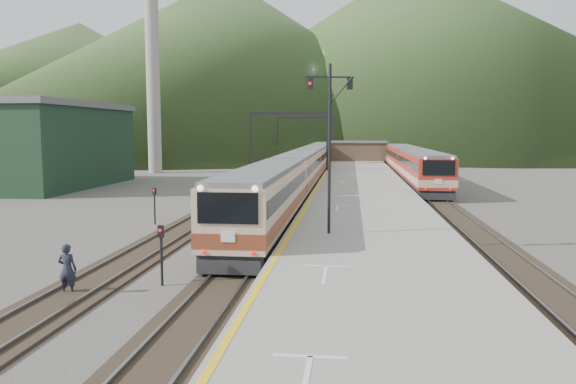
# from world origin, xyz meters

# --- Properties ---
(ground) EXTENTS (400.00, 400.00, 0.00)m
(ground) POSITION_xyz_m (0.00, 0.00, 0.00)
(ground) COLOR #47423D
(ground) RESTS_ON ground
(track_main) EXTENTS (2.60, 200.00, 0.23)m
(track_main) POSITION_xyz_m (0.00, 40.00, 0.07)
(track_main) COLOR black
(track_main) RESTS_ON ground
(track_far) EXTENTS (2.60, 200.00, 0.23)m
(track_far) POSITION_xyz_m (-5.00, 40.00, 0.07)
(track_far) COLOR black
(track_far) RESTS_ON ground
(track_second) EXTENTS (2.60, 200.00, 0.23)m
(track_second) POSITION_xyz_m (11.50, 40.00, 0.07)
(track_second) COLOR black
(track_second) RESTS_ON ground
(platform) EXTENTS (8.00, 100.00, 1.00)m
(platform) POSITION_xyz_m (5.60, 38.00, 0.50)
(platform) COLOR gray
(platform) RESTS_ON ground
(gantry_near) EXTENTS (9.55, 0.25, 8.00)m
(gantry_near) POSITION_xyz_m (-2.85, 55.00, 5.59)
(gantry_near) COLOR black
(gantry_near) RESTS_ON ground
(gantry_far) EXTENTS (9.55, 0.25, 8.00)m
(gantry_far) POSITION_xyz_m (-2.85, 80.00, 5.59)
(gantry_far) COLOR black
(gantry_far) RESTS_ON ground
(warehouse) EXTENTS (14.50, 20.50, 8.60)m
(warehouse) POSITION_xyz_m (-28.00, 42.00, 4.32)
(warehouse) COLOR #193222
(warehouse) RESTS_ON ground
(smokestack) EXTENTS (1.80, 1.80, 30.00)m
(smokestack) POSITION_xyz_m (-22.00, 62.00, 15.00)
(smokestack) COLOR #9E998E
(smokestack) RESTS_ON ground
(station_shed) EXTENTS (9.40, 4.40, 3.10)m
(station_shed) POSITION_xyz_m (5.60, 78.00, 2.57)
(station_shed) COLOR brown
(station_shed) RESTS_ON platform
(hill_a) EXTENTS (180.00, 180.00, 60.00)m
(hill_a) POSITION_xyz_m (-40.00, 190.00, 30.00)
(hill_a) COLOR #334A20
(hill_a) RESTS_ON ground
(hill_b) EXTENTS (220.00, 220.00, 75.00)m
(hill_b) POSITION_xyz_m (30.00, 230.00, 37.50)
(hill_b) COLOR #334A20
(hill_b) RESTS_ON ground
(hill_d) EXTENTS (200.00, 200.00, 55.00)m
(hill_d) POSITION_xyz_m (-120.00, 240.00, 27.50)
(hill_d) COLOR #334A20
(hill_d) RESTS_ON ground
(main_train) EXTENTS (2.86, 78.35, 3.49)m
(main_train) POSITION_xyz_m (0.00, 47.61, 1.97)
(main_train) COLOR tan
(main_train) RESTS_ON track_main
(second_train) EXTENTS (3.07, 41.73, 3.74)m
(second_train) POSITION_xyz_m (11.50, 53.86, 2.10)
(second_train) COLOR #AE2B21
(second_train) RESTS_ON track_second
(signal_mast) EXTENTS (2.18, 0.52, 7.74)m
(signal_mast) POSITION_xyz_m (3.63, 13.56, 5.68)
(signal_mast) COLOR black
(signal_mast) RESTS_ON platform
(short_signal_a) EXTENTS (0.24, 0.19, 2.27)m
(short_signal_a) POSITION_xyz_m (-2.33, 7.56, 1.46)
(short_signal_a) COLOR black
(short_signal_a) RESTS_ON ground
(short_signal_b) EXTENTS (0.24, 0.19, 2.27)m
(short_signal_b) POSITION_xyz_m (-2.84, 32.08, 1.46)
(short_signal_b) COLOR black
(short_signal_b) RESTS_ON ground
(short_signal_c) EXTENTS (0.26, 0.22, 2.27)m
(short_signal_c) POSITION_xyz_m (-7.35, 20.83, 1.46)
(short_signal_c) COLOR black
(short_signal_c) RESTS_ON ground
(worker) EXTENTS (0.67, 0.44, 1.82)m
(worker) POSITION_xyz_m (-5.23, 6.09, 0.91)
(worker) COLOR #202330
(worker) RESTS_ON ground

